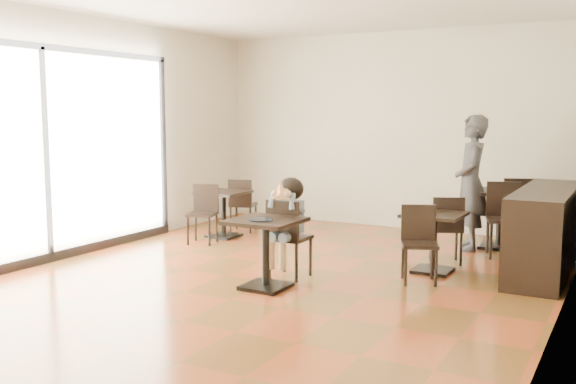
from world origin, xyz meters
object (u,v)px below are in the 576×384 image
Objects in this scene: child_table at (266,254)px; adult_patron at (471,183)px; chair_mid_a at (446,229)px; chair_left_a at (243,205)px; chair_left_b at (202,214)px; child_chair at (290,238)px; cafe_table_left at (224,214)px; child at (290,228)px; cafe_table_mid at (433,243)px; cafe_table_back at (500,219)px; chair_back_b at (505,220)px; chair_back_a at (517,211)px; chair_mid_b at (420,245)px.

child_table is 3.45m from adult_patron.
adult_patron is 2.17× the size of chair_mid_a.
chair_left_a is 1.10m from chair_left_b.
child_chair is 2.98m from chair_left_a.
cafe_table_left is 0.83× the size of chair_left_a.
chair_mid_a is 3.46m from chair_left_b.
child_table is at bearing -90.00° from child.
cafe_table_mid is 3.61m from chair_left_a.
cafe_table_back is (1.81, 2.82, -0.17)m from child.
chair_back_b is at bearing -131.01° from child_chair.
adult_patron is 1.90× the size of chair_back_b.
chair_back_a is (0.51, 0.67, -0.44)m from adult_patron.
chair_mid_b is 2.78m from chair_back_a.
chair_mid_b is at bearing -26.49° from chair_left_b.
chair_left_a is at bearing -33.70° from chair_mid_a.
chair_back_a is (1.98, 3.19, 0.03)m from child_chair.
chair_mid_b is 0.88× the size of chair_back_b.
chair_left_b is (-3.42, 0.04, 0.07)m from cafe_table_mid.
chair_left_b is (-2.04, 1.62, 0.04)m from child_table.
child reaches higher than chair_left_b.
adult_patron reaches higher than chair_mid_b.
chair_back_a is at bearing 21.35° from cafe_table_left.
cafe_table_back reaches higher than child_table.
adult_patron reaches higher than chair_mid_a.
chair_back_a reaches higher than chair_mid_b.
chair_mid_b is at bearing 137.03° from chair_left_a.
child is at bearing 24.87° from chair_mid_a.
child_chair is at bearing -38.49° from cafe_table_left.
cafe_table_left is 4.03m from cafe_table_back.
chair_back_a is (4.02, 1.02, 0.06)m from chair_left_a.
child is 1.63× the size of cafe_table_left.
chair_mid_a reaches higher than cafe_table_back.
child is 1.18× the size of chair_back_b.
child_chair is 3.35m from cafe_table_back.
child_table is at bearing -55.15° from chair_left_b.
chair_back_b is (1.98, 2.82, 0.11)m from child_table.
chair_left_b is at bearing -85.52° from adult_patron.
child_table is at bearing -131.25° from cafe_table_mid.
chair_left_b is at bearing 178.64° from chair_back_b.
cafe_table_left is at bearing -162.69° from cafe_table_back.
cafe_table_back is (0.43, 1.79, 0.05)m from cafe_table_mid.
child is at bearing 116.54° from chair_left_a.
cafe_table_mid is 1.38m from chair_back_b.
cafe_table_back is at bearing 47.93° from chair_back_a.
chair_back_b reaches higher than chair_left_b.
adult_patron is 2.17× the size of chair_mid_b.
child reaches higher than chair_back_b.
chair_mid_a and chair_mid_b have the same top height.
chair_left_a is at bearing -102.30° from adult_patron.
chair_left_a is at bearing 73.33° from chair_left_b.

